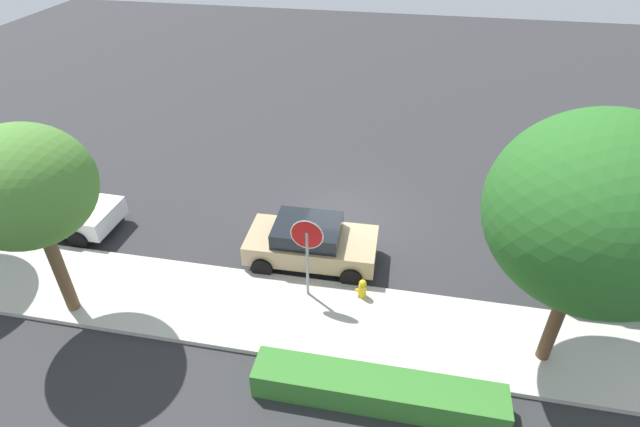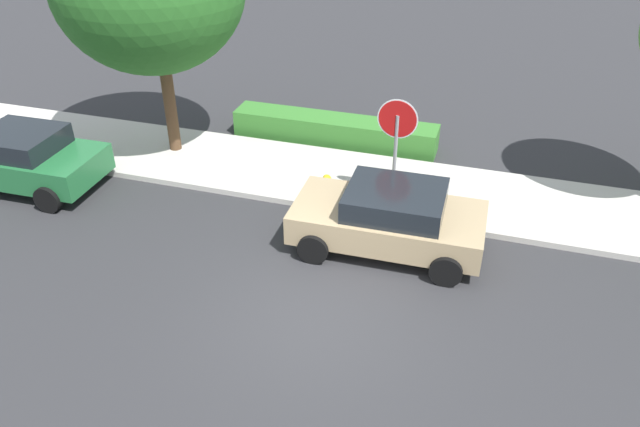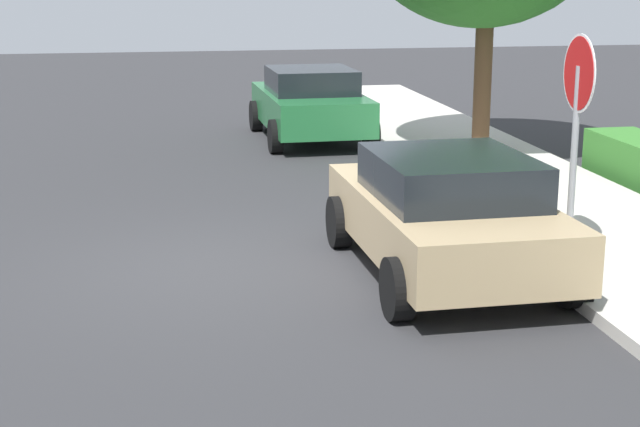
{
  "view_description": "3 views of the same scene",
  "coord_description": "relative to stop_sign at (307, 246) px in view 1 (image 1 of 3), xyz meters",
  "views": [
    {
      "loc": [
        -1.79,
        14.13,
        10.05
      ],
      "look_at": [
        0.69,
        1.31,
        0.96
      ],
      "focal_mm": 28.0,
      "sensor_mm": 36.0,
      "label": 1
    },
    {
      "loc": [
        2.56,
        -8.18,
        7.62
      ],
      "look_at": [
        -0.55,
        1.89,
        0.97
      ],
      "focal_mm": 35.0,
      "sensor_mm": 36.0,
      "label": 2
    },
    {
      "loc": [
        10.92,
        -0.75,
        3.4
      ],
      "look_at": [
        0.81,
        1.07,
        0.8
      ],
      "focal_mm": 55.0,
      "sensor_mm": 36.0,
      "label": 3
    }
  ],
  "objects": [
    {
      "name": "street_tree_far",
      "position": [
        -6.2,
        0.94,
        2.52
      ],
      "size": [
        4.52,
        4.52,
        6.44
      ],
      "color": "#513823",
      "rests_on": "ground_plane"
    },
    {
      "name": "front_yard_hedge",
      "position": [
        -2.24,
        2.98,
        -1.51
      ],
      "size": [
        5.68,
        0.92,
        0.71
      ],
      "color": "#387A2D",
      "rests_on": "ground_plane"
    },
    {
      "name": "parked_car_tan",
      "position": [
        0.24,
        -1.59,
        -1.13
      ],
      "size": [
        3.94,
        2.14,
        1.4
      ],
      "color": "tan",
      "rests_on": "ground_plane"
    },
    {
      "name": "parked_car_green",
      "position": [
        -8.78,
        -1.6,
        -1.12
      ],
      "size": [
        3.93,
        2.13,
        1.44
      ],
      "color": "#236B38",
      "rests_on": "ground_plane"
    },
    {
      "name": "sidewalk_curb",
      "position": [
        -0.5,
        0.82,
        -1.79
      ],
      "size": [
        32.0,
        2.9,
        0.14
      ],
      "primitive_type": "cube",
      "color": "beige",
      "rests_on": "ground_plane"
    },
    {
      "name": "parked_car_white",
      "position": [
        9.08,
        -1.72,
        -1.11
      ],
      "size": [
        4.54,
        2.08,
        1.52
      ],
      "color": "white",
      "rests_on": "ground_plane"
    },
    {
      "name": "fire_hydrant",
      "position": [
        -1.51,
        -0.19,
        -1.5
      ],
      "size": [
        0.3,
        0.22,
        0.72
      ],
      "color": "gold",
      "rests_on": "ground_plane"
    },
    {
      "name": "street_tree_near_corner",
      "position": [
        6.13,
        1.87,
        2.22
      ],
      "size": [
        3.19,
        3.19,
        5.53
      ],
      "color": "brown",
      "rests_on": "ground_plane"
    },
    {
      "name": "ground_plane",
      "position": [
        -0.5,
        -4.11,
        -1.86
      ],
      "size": [
        60.0,
        60.0,
        0.0
      ],
      "primitive_type": "plane",
      "color": "#2D2D30"
    },
    {
      "name": "stop_sign",
      "position": [
        0.0,
        0.0,
        0.0
      ],
      "size": [
        0.89,
        0.08,
        2.67
      ],
      "color": "gray",
      "rests_on": "ground_plane"
    }
  ]
}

